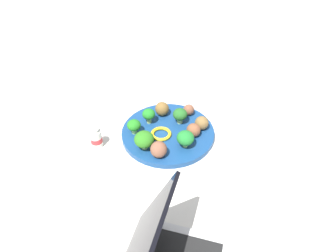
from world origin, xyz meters
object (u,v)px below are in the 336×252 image
object	(u,v)px
broccoli_floret_far_rim	(144,139)
meatball_front_left	(201,122)
meatball_near_rim	(159,149)
meatball_center	(193,130)
napkin	(243,126)
meatball_mid_right	(162,109)
fork	(244,121)
meatball_back_right	(189,110)
plate	(168,133)
broccoli_floret_mid_left	(149,115)
yogurt_bottle	(96,138)
broccoli_floret_mid_right	(134,126)
knife	(248,128)
broccoli_floret_front_right	(185,138)
broccoli_floret_back_right	(180,115)
pepper_ring_far_rim	(161,134)

from	to	relation	value
broccoli_floret_far_rim	meatball_front_left	size ratio (longest dim) A/B	1.34
broccoli_floret_far_rim	meatball_near_rim	bearing A→B (deg)	-43.42
meatball_center	napkin	bearing A→B (deg)	13.12
meatball_center	meatball_mid_right	world-z (taller)	meatball_mid_right
fork	meatball_front_left	bearing A→B (deg)	-170.81
meatball_back_right	meatball_front_left	distance (m)	0.07
plate	broccoli_floret_far_rim	xyz separation A→B (m)	(-0.08, -0.06, 0.04)
meatball_mid_right	meatball_center	bearing A→B (deg)	-54.87
plate	meatball_center	distance (m)	0.08
broccoli_floret_mid_left	meatball_near_rim	distance (m)	0.15
plate	yogurt_bottle	xyz separation A→B (m)	(-0.21, -0.02, 0.02)
meatball_back_right	broccoli_floret_far_rim	bearing A→B (deg)	-137.62
broccoli_floret_mid_right	knife	distance (m)	0.35
plate	meatball_near_rim	xyz separation A→B (m)	(-0.04, -0.10, 0.03)
broccoli_floret_mid_right	meatball_front_left	distance (m)	0.20
broccoli_floret_far_rim	broccoli_floret_mid_left	distance (m)	0.12
broccoli_floret_front_right	meatball_mid_right	bearing A→B (deg)	106.84
broccoli_floret_mid_left	yogurt_bottle	distance (m)	0.17
broccoli_floret_back_right	broccoli_floret_mid_right	bearing A→B (deg)	-168.04
meatball_mid_right	broccoli_floret_front_right	bearing A→B (deg)	-73.16
napkin	yogurt_bottle	xyz separation A→B (m)	(-0.45, -0.03, 0.03)
pepper_ring_far_rim	broccoli_floret_far_rim	bearing A→B (deg)	-137.12
broccoli_floret_mid_right	pepper_ring_far_rim	distance (m)	0.08
meatball_back_right	napkin	size ratio (longest dim) A/B	0.21
meatball_back_right	fork	size ratio (longest dim) A/B	0.29
broccoli_floret_front_right	meatball_mid_right	distance (m)	0.16
broccoli_floret_far_rim	meatball_mid_right	distance (m)	0.16
meatball_front_left	fork	world-z (taller)	meatball_front_left
meatball_near_rim	meatball_center	world-z (taller)	meatball_near_rim
broccoli_floret_mid_left	yogurt_bottle	xyz separation A→B (m)	(-0.16, -0.07, -0.02)
broccoli_floret_back_right	meatball_center	distance (m)	0.07
pepper_ring_far_rim	broccoli_floret_back_right	bearing A→B (deg)	38.35
meatball_mid_right	meatball_front_left	bearing A→B (deg)	-35.88
broccoli_floret_mid_left	knife	bearing A→B (deg)	-10.58
meatball_mid_right	knife	distance (m)	0.27
broccoli_floret_far_rim	meatball_near_rim	size ratio (longest dim) A/B	1.20
yogurt_bottle	meatball_back_right	bearing A→B (deg)	18.15
napkin	knife	bearing A→B (deg)	-69.36
broccoli_floret_back_right	meatball_center	size ratio (longest dim) A/B	1.22
meatball_front_left	pepper_ring_far_rim	distance (m)	0.13
broccoli_floret_back_right	meatball_front_left	distance (m)	0.07
broccoli_floret_far_rim	yogurt_bottle	world-z (taller)	broccoli_floret_far_rim
yogurt_bottle	fork	bearing A→B (deg)	6.01
broccoli_floret_far_rim	meatball_near_rim	xyz separation A→B (m)	(0.04, -0.03, -0.01)
meatball_back_right	meatball_front_left	world-z (taller)	meatball_front_left
broccoli_floret_front_right	napkin	size ratio (longest dim) A/B	0.31
plate	meatball_center	world-z (taller)	meatball_center
broccoli_floret_mid_right	plate	bearing A→B (deg)	-3.21
meatball_mid_right	broccoli_floret_far_rim	bearing A→B (deg)	-114.46
meatball_center	meatball_near_rim	bearing A→B (deg)	-147.59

